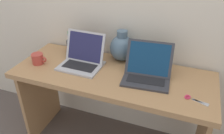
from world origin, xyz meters
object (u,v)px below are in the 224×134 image
object	(u,v)px
green_vase	(122,47)
scissors	(192,99)
pen_cup	(71,46)
laptop_left	(83,57)
coffee_mug	(38,59)
laptop_right	(148,69)

from	to	relation	value
green_vase	scissors	bearing A→B (deg)	-30.48
scissors	pen_cup	bearing A→B (deg)	162.35
laptop_left	green_vase	bearing A→B (deg)	35.49
laptop_left	coffee_mug	size ratio (longest dim) A/B	2.54
laptop_left	pen_cup	world-z (taller)	laptop_left
laptop_right	coffee_mug	world-z (taller)	laptop_right
green_vase	scissors	distance (m)	0.66
laptop_left	laptop_right	size ratio (longest dim) A/B	0.93
laptop_left	laptop_right	bearing A→B (deg)	-0.57
green_vase	pen_cup	xyz separation A→B (m)	(-0.45, -0.01, -0.05)
pen_cup	scissors	distance (m)	1.06
laptop_left	scissors	distance (m)	0.83
laptop_right	pen_cup	distance (m)	0.72
laptop_right	green_vase	world-z (taller)	green_vase
green_vase	scissors	world-z (taller)	green_vase
scissors	green_vase	bearing A→B (deg)	149.52
laptop_left	scissors	xyz separation A→B (m)	(0.82, -0.15, -0.06)
coffee_mug	pen_cup	xyz separation A→B (m)	(0.14, 0.28, 0.01)
coffee_mug	laptop_left	bearing A→B (deg)	17.76
laptop_right	scissors	bearing A→B (deg)	-25.14
laptop_right	scissors	world-z (taller)	laptop_right
green_vase	coffee_mug	world-z (taller)	green_vase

